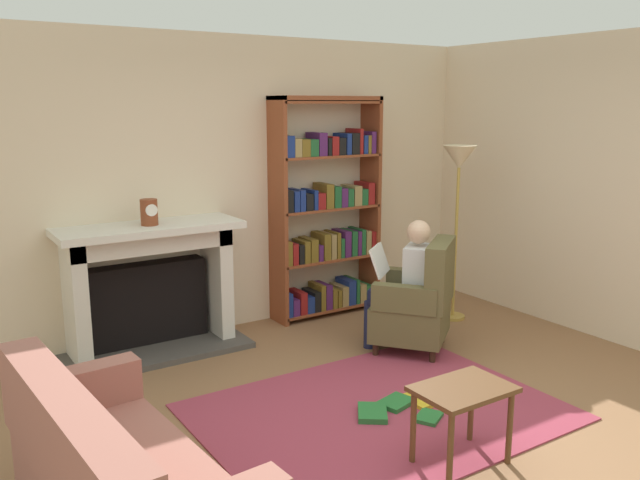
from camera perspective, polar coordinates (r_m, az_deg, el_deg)
The scene contains 12 objects.
ground at distance 4.49m, azimuth 7.59°, elevation -16.11°, with size 14.00×14.00×0.00m, color #8E6341.
back_wall at distance 6.17m, azimuth -7.65°, elevation 4.79°, with size 5.60×0.10×2.70m, color beige.
side_wall_right at distance 6.80m, azimuth 18.18°, elevation 4.95°, with size 0.10×5.20×2.70m, color beige.
area_rug at distance 4.69m, azimuth 5.13°, elevation -14.68°, with size 2.40×1.80×0.01m, color #9C374B.
fireplace at distance 5.75m, azimuth -14.62°, elevation -3.74°, with size 1.54×0.64×1.12m.
mantel_clock at distance 5.52m, azimuth -14.65°, elevation 2.36°, with size 0.14×0.14×0.21m.
bookshelf at distance 6.47m, azimuth 0.60°, elevation 2.31°, with size 1.13×0.32×2.16m.
armchair_reading at distance 5.68m, azimuth 8.57°, elevation -5.42°, with size 0.89×0.88×0.97m.
seated_reader at distance 5.64m, azimuth 7.46°, elevation -3.42°, with size 0.57×0.59×1.14m.
side_table at distance 4.00m, azimuth 12.32°, elevation -13.40°, with size 0.56×0.39×0.49m.
scattered_books at distance 4.71m, azimuth 6.79°, elevation -14.27°, with size 0.67×0.52×0.04m.
floor_lamp at distance 6.39m, azimuth 11.97°, elevation 5.74°, with size 0.32×0.32×1.70m.
Camera 1 is at (-2.61, -2.98, 2.09)m, focal length 36.77 mm.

